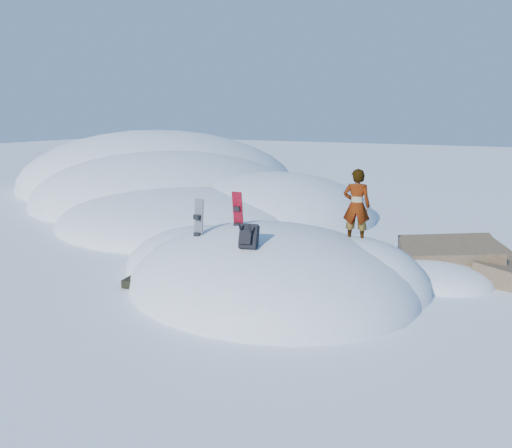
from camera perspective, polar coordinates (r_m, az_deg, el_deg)
The scene contains 9 objects.
ground at distance 12.03m, azimuth 1.53°, elevation -7.26°, with size 120.00×120.00×0.00m, color white.
snow_mound at distance 12.30m, azimuth 1.30°, elevation -6.81°, with size 8.00×6.00×3.00m.
snow_ridge at distance 25.59m, azimuth -9.73°, elevation 3.16°, with size 21.50×18.50×6.40m.
rock_outcrop at distance 13.84m, azimuth 21.33°, elevation -5.42°, with size 4.68×4.41×1.68m.
snowboard_red at distance 11.94m, azimuth -2.06°, elevation 0.61°, with size 0.26×0.20×1.35m.
snowboard_dark at distance 11.68m, azimuth -6.61°, elevation -0.46°, with size 0.28×0.20×1.40m.
backpack at distance 10.37m, azimuth -0.87°, elevation -1.49°, with size 0.47×0.56×0.62m.
gear_pile at distance 12.33m, azimuth -12.86°, elevation -6.48°, with size 0.95×0.72×0.25m.
person at distance 11.77m, azimuth 11.42°, elevation 2.05°, with size 0.63×0.41×1.72m, color slate.
Camera 1 is at (5.00, -10.16, 4.06)m, focal length 35.00 mm.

